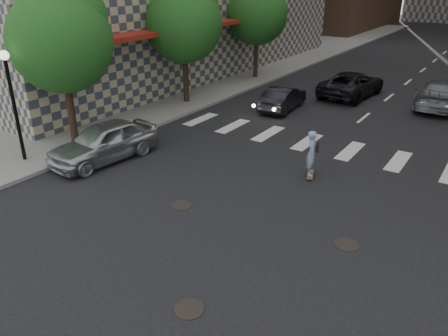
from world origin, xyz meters
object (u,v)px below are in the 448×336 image
Objects in this scene: tree_c at (259,11)px; traffic_car_c at (352,84)px; lamppost at (11,91)px; traffic_car_a at (283,98)px; tree_b at (186,20)px; tree_a at (64,36)px; silver_sedan at (104,142)px; traffic_car_b at (443,94)px; skateboarder at (312,153)px.

tree_c reaches higher than traffic_car_c.
lamppost is 13.74m from traffic_car_a.
lamppost is 0.79× the size of traffic_car_c.
tree_b is 1.00× the size of tree_c.
tree_a reaches higher than traffic_car_c.
tree_a is at bearing 57.19° from traffic_car_a.
tree_b is 9.76m from silver_sedan.
tree_b reaches higher than lamppost.
traffic_car_b is at bearing 29.97° from tree_b.
traffic_car_a is at bearing 102.64° from skateboarder.
traffic_car_b is at bearing 54.93° from lamppost.
silver_sedan is (2.45, -8.63, -3.86)m from tree_b.
tree_b is 10.80m from traffic_car_c.
silver_sedan is 0.85× the size of traffic_car_c.
traffic_car_a is (2.73, 10.49, -0.14)m from silver_sedan.
skateboarder is at bearing 27.02° from lamppost.
traffic_car_c is at bearing -118.76° from traffic_car_a.
tree_b is at bearing -90.00° from tree_c.
lamppost is at bearing 62.22° from traffic_car_a.
tree_b is 6.81m from traffic_car_a.
silver_sedan is at bearing -81.60° from tree_c.
traffic_car_a is (5.23, 12.50, -2.28)m from lamppost.
tree_a reaches higher than silver_sedan.
tree_c is 17.22m from skateboarder.
lamppost is 0.78× the size of traffic_car_b.
silver_sedan is at bearing 59.90° from traffic_car_b.
skateboarder is at bearing -53.29° from tree_c.
lamppost is 21.89m from traffic_car_b.
tree_b is at bearing 130.51° from skateboarder.
lamppost is at bearing -90.14° from tree_c.
skateboarder reaches higher than traffic_car_c.
silver_sedan is (2.45, -16.63, -3.86)m from tree_c.
silver_sedan is at bearing -178.43° from skateboarder.
tree_c reaches higher than silver_sedan.
tree_b reaches higher than traffic_car_c.
tree_b reaches higher than silver_sedan.
tree_a is at bearing 173.16° from skateboarder.
silver_sedan is (2.45, -0.63, -3.86)m from tree_a.
skateboarder reaches higher than traffic_car_b.
traffic_car_b is (7.28, 5.33, 0.14)m from traffic_car_a.
traffic_car_a is at bearing 67.29° from lamppost.
lamppost is 11.51m from skateboarder.
tree_c is 8.97m from traffic_car_a.
skateboarder is at bearing 106.90° from traffic_car_c.
traffic_car_c is (-5.09, -0.33, -0.04)m from traffic_car_b.
skateboarder is 0.39× the size of silver_sedan.
tree_a is 8.00m from tree_b.
traffic_car_a is 0.72× the size of traffic_car_b.
silver_sedan reaches higher than traffic_car_c.
tree_a reaches higher than traffic_car_a.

